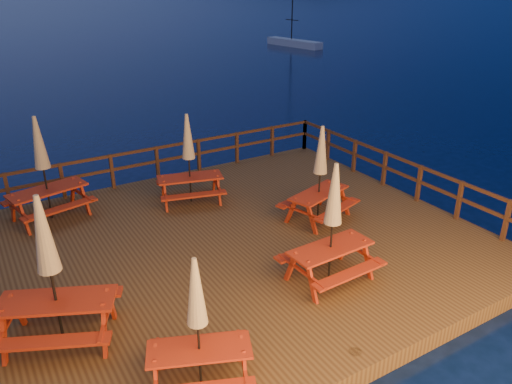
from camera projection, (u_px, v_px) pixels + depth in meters
ground at (231, 256)px, 12.54m from camera, size 500.00×500.00×0.00m
deck at (230, 249)px, 12.46m from camera, size 12.00×10.00×0.40m
deck_piles at (231, 266)px, 12.66m from camera, size 11.44×9.44×1.40m
railing at (198, 189)px, 13.46m from camera, size 11.80×9.75×1.10m
sailboat at (294, 43)px, 48.34m from camera, size 2.19×6.61×9.69m
picnic_table_0 at (50, 269)px, 8.48m from camera, size 2.52×2.35×2.88m
picnic_table_1 at (198, 322)px, 7.62m from camera, size 2.04×1.88×2.35m
picnic_table_2 at (43, 167)px, 13.00m from camera, size 2.30×2.04×2.84m
picnic_table_3 at (332, 222)px, 10.31m from camera, size 1.94×1.62×2.69m
picnic_table_4 at (320, 172)px, 13.02m from camera, size 2.17×1.95×2.60m
picnic_table_5 at (189, 158)px, 14.02m from camera, size 2.16×1.93×2.62m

